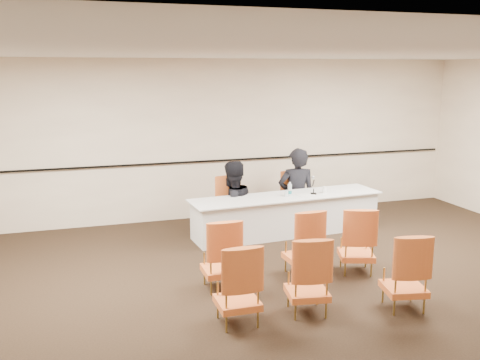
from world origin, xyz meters
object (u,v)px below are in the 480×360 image
at_px(drinking_glass, 286,193).
at_px(aud_chair_back_left, 237,283).
at_px(panelist_main_chair, 297,198).
at_px(microphone, 314,186).
at_px(aud_chair_front_mid, 303,242).
at_px(aud_chair_front_left, 221,254).
at_px(panelist_second, 232,211).
at_px(panel_table, 286,215).
at_px(water_bottle, 290,189).
at_px(aud_chair_back_mid, 307,274).
at_px(coffee_cup, 325,190).
at_px(panelist_main, 296,199).
at_px(aud_chair_back_right, 405,271).
at_px(aud_chair_front_right, 357,239).
at_px(panelist_second_chair, 232,204).

height_order(drinking_glass, aud_chair_back_left, aud_chair_back_left).
relative_size(panelist_main_chair, microphone, 3.19).
height_order(drinking_glass, aud_chair_front_mid, aud_chair_front_mid).
bearing_deg(aud_chair_back_left, microphone, 51.89).
xyz_separation_m(aud_chair_front_left, aud_chair_back_left, (-0.09, -1.00, 0.00)).
bearing_deg(panelist_second, panelist_main_chair, 165.05).
bearing_deg(drinking_glass, panel_table, 60.06).
relative_size(microphone, water_bottle, 1.23).
height_order(aud_chair_front_mid, aud_chair_back_mid, same).
bearing_deg(aud_chair_back_left, aud_chair_front_mid, 40.70).
xyz_separation_m(aud_chair_front_left, aud_chair_front_mid, (1.21, 0.11, 0.00)).
distance_m(panel_table, panelist_main_chair, 0.71).
height_order(coffee_cup, aud_chair_front_mid, aud_chair_front_mid).
height_order(panelist_main_chair, aud_chair_front_left, same).
bearing_deg(panel_table, microphone, -8.83).
height_order(panelist_main, microphone, panelist_main).
height_order(panelist_second, microphone, panelist_second).
height_order(panelist_main, panelist_main_chair, panelist_main).
height_order(microphone, coffee_cup, microphone).
height_order(panelist_second, aud_chair_back_mid, panelist_second).
xyz_separation_m(aud_chair_front_left, aud_chair_back_right, (1.91, -1.23, 0.00)).
bearing_deg(aud_chair_front_right, aud_chair_back_left, -135.73).
distance_m(aud_chair_front_left, aud_chair_back_mid, 1.25).
bearing_deg(aud_chair_back_left, panelist_main_chair, 57.58).
distance_m(coffee_cup, aud_chair_front_left, 3.09).
distance_m(panelist_main_chair, aud_chair_front_mid, 2.57).
height_order(panel_table, microphone, microphone).
relative_size(microphone, aud_chair_front_left, 0.31).
xyz_separation_m(panelist_second_chair, coffee_cup, (1.54, -0.50, 0.26)).
bearing_deg(panelist_second_chair, aud_chair_front_mid, -85.93).
bearing_deg(panelist_second, aud_chair_front_left, 50.82).
xyz_separation_m(panel_table, coffee_cup, (0.70, -0.04, 0.40)).
height_order(aud_chair_front_left, aud_chair_back_mid, same).
bearing_deg(aud_chair_front_left, panelist_main, 49.95).
relative_size(panelist_main, drinking_glass, 18.88).
relative_size(panelist_main_chair, aud_chair_back_left, 1.00).
bearing_deg(water_bottle, aud_chair_back_mid, -108.96).
distance_m(panelist_main, panelist_main_chair, 0.01).
distance_m(panelist_main_chair, aud_chair_front_right, 2.52).
bearing_deg(panelist_second_chair, panelist_main, -0.00).
xyz_separation_m(panelist_second, aud_chair_back_mid, (-0.11, -3.39, 0.12)).
height_order(aud_chair_front_right, aud_chair_back_right, same).
xyz_separation_m(panelist_main, aud_chair_back_left, (-2.24, -3.50, 0.01)).
distance_m(aud_chair_back_left, aud_chair_back_mid, 0.85).
height_order(aud_chair_front_right, aud_chair_back_mid, same).
xyz_separation_m(panelist_main, panelist_main_chair, (0.00, 0.00, 0.01)).
bearing_deg(aud_chair_back_right, panelist_second_chair, 117.66).
relative_size(panelist_second, coffee_cup, 14.89).
relative_size(panel_table, aud_chair_back_right, 3.56).
distance_m(panel_table, aud_chair_front_left, 2.60).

